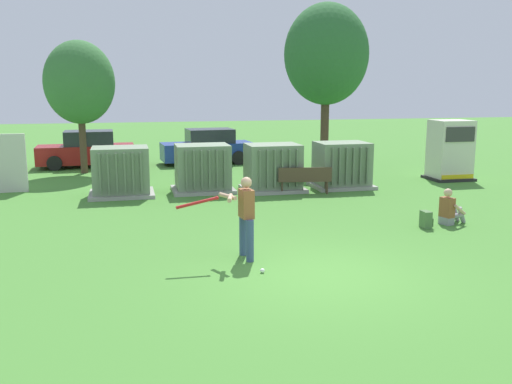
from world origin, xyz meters
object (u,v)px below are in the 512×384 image
(transformer_mid_west, at_px, (203,169))
(park_bench, at_px, (305,178))
(transformer_mid_east, at_px, (273,168))
(sports_ball, at_px, (262,271))
(backpack, at_px, (426,220))
(transformer_west, at_px, (121,172))
(seated_spectator, at_px, (450,210))
(batter, at_px, (244,213))
(parked_car_leftmost, at_px, (87,150))
(parked_car_left_of_center, at_px, (208,147))
(transformer_east, at_px, (342,166))
(generator_enclosure, at_px, (450,150))

(transformer_mid_west, bearing_deg, park_bench, -20.83)
(transformer_mid_east, bearing_deg, sports_ball, -106.10)
(park_bench, bearing_deg, backpack, -72.42)
(transformer_west, height_order, seated_spectator, transformer_west)
(batter, xyz_separation_m, seated_spectator, (5.90, 1.71, -0.60))
(sports_ball, height_order, parked_car_leftmost, parked_car_leftmost)
(seated_spectator, xyz_separation_m, parked_car_left_of_center, (-4.51, 13.12, 0.38))
(transformer_mid_east, distance_m, transformer_east, 2.57)
(batter, bearing_deg, transformer_mid_west, 88.56)
(park_bench, bearing_deg, transformer_east, 28.49)
(park_bench, bearing_deg, transformer_mid_west, 159.17)
(park_bench, relative_size, parked_car_left_of_center, 0.43)
(sports_ball, xyz_separation_m, parked_car_leftmost, (-4.22, 15.95, 0.71))
(transformer_mid_east, distance_m, park_bench, 1.25)
(batter, height_order, parked_car_leftmost, batter)
(transformer_east, xyz_separation_m, parked_car_leftmost, (-9.21, 7.47, -0.04))
(transformer_mid_east, bearing_deg, transformer_mid_west, 170.61)
(transformer_east, height_order, seated_spectator, transformer_east)
(backpack, bearing_deg, parked_car_leftmost, 124.13)
(transformer_mid_west, distance_m, parked_car_leftmost, 8.31)
(batter, relative_size, sports_ball, 19.33)
(batter, height_order, seated_spectator, batter)
(parked_car_left_of_center, bearing_deg, transformer_mid_west, -99.64)
(sports_ball, bearing_deg, backpack, 26.57)
(transformer_mid_east, xyz_separation_m, generator_enclosure, (7.28, 0.72, 0.35))
(seated_spectator, bearing_deg, parked_car_leftmost, 126.94)
(generator_enclosure, relative_size, sports_ball, 25.56)
(sports_ball, xyz_separation_m, backpack, (4.92, 2.46, 0.17))
(transformer_east, xyz_separation_m, parked_car_left_of_center, (-3.77, 7.35, -0.04))
(transformer_mid_west, distance_m, generator_enclosure, 9.68)
(transformer_mid_west, bearing_deg, transformer_east, -3.80)
(sports_ball, distance_m, parked_car_left_of_center, 15.89)
(transformer_west, relative_size, generator_enclosure, 0.91)
(park_bench, bearing_deg, seated_spectator, -63.41)
(transformer_west, relative_size, transformer_mid_east, 1.00)
(park_bench, xyz_separation_m, seated_spectator, (2.43, -4.85, -0.16))
(park_bench, height_order, parked_car_left_of_center, parked_car_left_of_center)
(transformer_west, height_order, parked_car_left_of_center, same)
(transformer_mid_east, xyz_separation_m, batter, (-2.59, -7.41, 0.19))
(transformer_mid_east, height_order, sports_ball, transformer_mid_east)
(transformer_mid_west, xyz_separation_m, park_bench, (3.27, -1.24, -0.25))
(transformer_mid_west, bearing_deg, backpack, -52.38)
(park_bench, height_order, sports_ball, park_bench)
(batter, distance_m, parked_car_leftmost, 15.49)
(transformer_mid_east, bearing_deg, parked_car_left_of_center, 99.17)
(backpack, bearing_deg, parked_car_left_of_center, 105.46)
(park_bench, relative_size, backpack, 4.18)
(seated_spectator, bearing_deg, sports_ball, -154.72)
(generator_enclosure, xyz_separation_m, parked_car_left_of_center, (-8.48, 6.70, -0.38))
(backpack, bearing_deg, transformer_west, 140.93)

